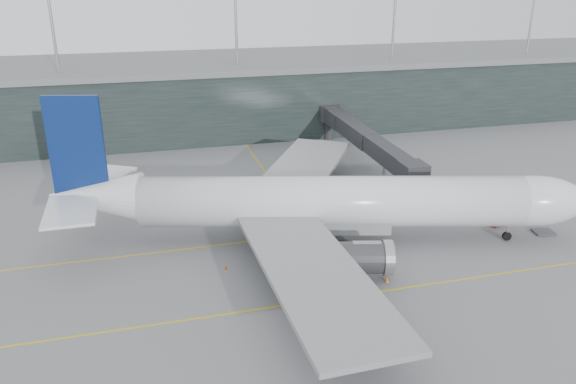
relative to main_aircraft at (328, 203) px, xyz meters
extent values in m
plane|color=#5B5B60|center=(-6.71, 6.38, -5.43)|extent=(320.00, 320.00, 0.00)
cube|color=gold|center=(-6.71, 2.38, -5.42)|extent=(160.00, 0.25, 0.02)
cube|color=gold|center=(-6.71, -13.62, -5.42)|extent=(160.00, 0.25, 0.02)
cube|color=gold|center=(-1.71, 26.38, -5.42)|extent=(0.25, 60.00, 0.02)
cube|color=black|center=(-6.71, 64.38, 1.57)|extent=(240.00, 35.00, 14.00)
cube|color=slate|center=(-6.71, 64.38, 9.17)|extent=(240.00, 36.00, 1.20)
cylinder|color=#9E9EA3|center=(-36.71, 54.38, 16.57)|extent=(0.60, 0.60, 14.00)
cylinder|color=#9E9EA3|center=(-1.71, 54.38, 16.57)|extent=(0.60, 0.60, 14.00)
cylinder|color=#9E9EA3|center=(33.29, 54.38, 16.57)|extent=(0.60, 0.60, 14.00)
cylinder|color=#9E9EA3|center=(68.29, 54.38, 16.57)|extent=(0.60, 0.60, 14.00)
cylinder|color=silver|center=(0.47, -0.12, 0.17)|extent=(48.73, 18.56, 6.56)
ellipsoid|color=silver|center=(25.55, -6.63, 0.17)|extent=(14.97, 9.80, 6.56)
cone|color=silver|center=(-28.70, 7.45, 0.91)|extent=(12.84, 9.01, 6.29)
cube|color=gray|center=(-0.55, 0.14, -2.36)|extent=(17.70, 9.37, 2.11)
cube|color=black|center=(29.44, -7.64, 1.23)|extent=(3.05, 3.65, 0.85)
cube|color=gray|center=(-6.71, -15.19, -0.88)|extent=(10.29, 30.90, 0.58)
cylinder|color=#38383D|center=(0.00, -10.38, -2.68)|extent=(8.09, 5.44, 3.70)
cube|color=gray|center=(1.52, 16.54, -0.88)|extent=(23.78, 31.25, 0.58)
cylinder|color=#38383D|center=(5.04, 9.07, -2.68)|extent=(8.09, 5.44, 3.70)
cube|color=navy|center=(-30.23, 7.84, 7.58)|extent=(6.79, 2.24, 12.69)
cube|color=silver|center=(-31.18, 2.08, 1.44)|extent=(5.89, 9.56, 0.37)
cube|color=silver|center=(-28.26, 13.34, 1.44)|extent=(9.75, 11.15, 0.37)
cylinder|color=black|center=(22.99, -5.97, -4.85)|extent=(1.23, 0.70, 1.16)
cylinder|color=#9E9EA3|center=(22.99, -5.97, -4.06)|extent=(0.32, 0.32, 2.75)
cylinder|color=black|center=(-4.89, -3.97, -4.74)|extent=(1.46, 0.86, 1.37)
cylinder|color=black|center=(-2.35, 5.85, -4.74)|extent=(1.46, 0.86, 1.37)
cube|color=#28282C|center=(15.57, 7.12, 0.18)|extent=(3.66, 4.10, 3.14)
cube|color=#28282C|center=(15.73, 16.43, 0.18)|extent=(3.07, 14.64, 2.81)
cube|color=#28282C|center=(16.00, 31.02, 0.18)|extent=(3.35, 14.64, 2.92)
cube|color=#28282C|center=(16.26, 45.61, 0.18)|extent=(3.63, 14.65, 3.03)
cylinder|color=#9E9EA3|center=(15.75, 17.22, -3.30)|extent=(0.56, 0.56, 4.26)
cube|color=#38383D|center=(15.75, 17.22, -5.04)|extent=(2.27, 1.72, 0.79)
cylinder|color=#28282C|center=(15.57, 46.88, 0.18)|extent=(4.49, 4.49, 3.37)
cylinder|color=#28282C|center=(15.57, 46.88, -3.41)|extent=(2.02, 2.02, 4.04)
cube|color=#B7290D|center=(24.36, -1.47, -4.61)|extent=(2.50, 2.12, 1.26)
cylinder|color=black|center=(23.86, -2.23, -5.24)|extent=(0.41, 0.29, 0.39)
cylinder|color=black|center=(25.27, -1.59, -5.24)|extent=(0.41, 0.29, 0.39)
cylinder|color=black|center=(23.46, -1.35, -5.24)|extent=(0.41, 0.29, 0.39)
cylinder|color=black|center=(24.87, -0.70, -5.24)|extent=(0.41, 0.29, 0.39)
cube|color=#3B3B41|center=(29.19, -5.39, -5.27)|extent=(2.93, 2.48, 0.26)
cube|color=#38383D|center=(-11.94, 16.48, -5.26)|extent=(2.33, 1.89, 0.23)
cube|color=#ACAFB8|center=(-11.94, 16.48, -4.23)|extent=(1.87, 1.76, 1.71)
cube|color=navy|center=(-11.94, 16.48, -3.34)|extent=(1.93, 1.82, 0.09)
cube|color=#38383D|center=(-8.49, 17.77, -5.26)|extent=(2.75, 2.47, 0.23)
cube|color=silver|center=(-8.49, 17.77, -4.24)|extent=(2.28, 2.21, 1.70)
cube|color=navy|center=(-8.49, 17.77, -3.35)|extent=(2.35, 2.28, 0.09)
cube|color=#38383D|center=(-7.38, 16.27, -5.26)|extent=(2.51, 2.15, 0.22)
cube|color=#ABB1B7|center=(-7.38, 16.27, -4.26)|extent=(2.05, 1.96, 1.67)
cube|color=navy|center=(-7.38, 16.27, -3.39)|extent=(2.11, 2.02, 0.09)
cone|color=red|center=(27.97, 1.95, -5.06)|extent=(0.46, 0.46, 0.74)
cone|color=orange|center=(3.19, -11.94, -5.09)|extent=(0.43, 0.43, 0.68)
cone|color=orange|center=(3.15, 17.00, -5.11)|extent=(0.40, 0.40, 0.64)
cone|color=#E15A0C|center=(-14.14, -4.26, -5.12)|extent=(0.39, 0.39, 0.61)
camera|label=1|loc=(-22.21, -63.05, 27.28)|focal=35.00mm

